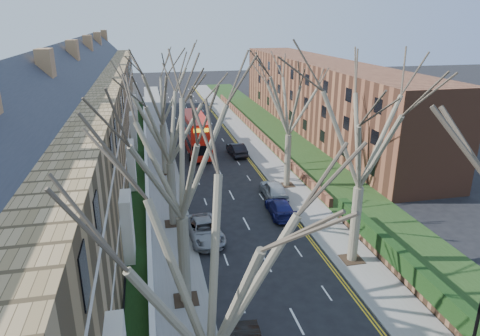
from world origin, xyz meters
TOP-DOWN VIEW (x-y plane):
  - pavement_left at (-6.00, 39.00)m, footprint 3.00×102.00m
  - pavement_right at (6.00, 39.00)m, footprint 3.00×102.00m
  - terrace_left at (-13.65, 31.00)m, footprint 9.70×78.00m
  - flats_right at (17.46, 43.00)m, footprint 13.97×54.00m
  - wall_hedge_right at (7.70, 2.00)m, footprint 0.70×24.00m
  - front_wall_left at (-7.65, 31.00)m, footprint 0.30×78.00m
  - grass_verge_right at (10.50, 39.00)m, footprint 6.00×102.00m
  - lamp_post at (5.00, -3.50)m, footprint 0.18×0.50m
  - tree_left_near at (-5.70, -4.00)m, footprint 9.80×9.80m
  - tree_left_mid at (-5.70, 6.00)m, footprint 10.50×10.50m
  - tree_left_far at (-5.70, 16.00)m, footprint 10.15×10.15m
  - tree_left_dist at (-5.70, 28.00)m, footprint 10.50×10.50m
  - tree_right_mid at (5.70, 8.00)m, footprint 10.50×10.50m
  - tree_right_far at (5.70, 22.00)m, footprint 10.15×10.15m
  - double_decker_bus at (-1.53, 35.34)m, footprint 2.79×10.47m
  - car_left_far at (-3.60, 13.21)m, footprint 2.78×5.30m
  - car_right_near at (3.11, 15.96)m, footprint 2.13×4.71m
  - car_right_mid at (3.68, 19.66)m, footprint 1.96×4.68m
  - car_right_far at (3.02, 32.90)m, footprint 1.86×4.63m

SIDE VIEW (x-z plane):
  - pavement_left at x=-6.00m, z-range 0.00..0.12m
  - pavement_right at x=6.00m, z-range 0.00..0.12m
  - grass_verge_right at x=10.50m, z-range 0.12..0.18m
  - front_wall_left at x=-7.65m, z-range 0.12..1.12m
  - car_right_near at x=3.11m, z-range 0.00..1.34m
  - car_left_far at x=-3.60m, z-range 0.00..1.42m
  - car_right_far at x=3.02m, z-range 0.00..1.49m
  - car_right_mid at x=3.68m, z-range 0.00..1.58m
  - wall_hedge_right at x=7.70m, z-range 0.22..2.02m
  - double_decker_bus at x=-1.53m, z-range -0.04..4.34m
  - lamp_post at x=5.00m, z-range 0.51..8.62m
  - flats_right at x=17.46m, z-range -0.02..9.98m
  - terrace_left at x=-13.65m, z-range -1.27..12.33m
  - tree_left_near at x=-5.70m, z-range 2.06..15.79m
  - tree_left_far at x=-5.70m, z-range 2.13..16.35m
  - tree_right_far at x=5.70m, z-range 2.13..16.35m
  - tree_left_mid at x=-5.70m, z-range 2.20..16.91m
  - tree_right_mid at x=5.70m, z-range 2.20..16.91m
  - tree_left_dist at x=-5.70m, z-range 2.20..16.91m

